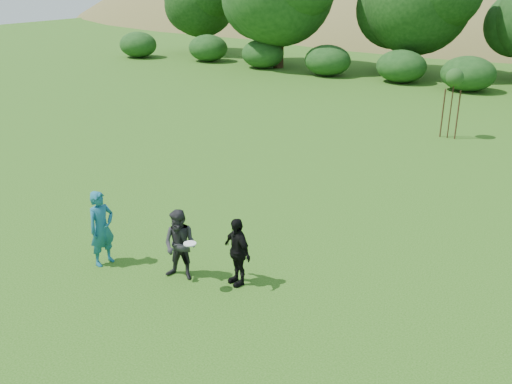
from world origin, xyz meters
TOP-DOWN VIEW (x-y plane):
  - ground at (0.00, 0.00)m, footprint 120.00×120.00m
  - player_teal at (-2.09, -0.43)m, footprint 0.52×0.71m
  - player_grey at (-0.10, -0.02)m, footprint 0.91×0.77m
  - player_black at (1.09, 0.46)m, footprint 0.99×0.71m
  - frisbee at (0.43, -0.33)m, footprint 0.27×0.27m
  - sapling at (2.00, 14.82)m, footprint 0.70×0.70m

SIDE VIEW (x-z plane):
  - ground at x=0.00m, z-range 0.00..0.00m
  - player_black at x=1.09m, z-range 0.00..1.56m
  - player_grey at x=-0.10m, z-range 0.00..1.64m
  - player_teal at x=-2.09m, z-range 0.00..1.81m
  - frisbee at x=0.43m, z-range 1.12..1.14m
  - sapling at x=2.00m, z-range 0.99..3.84m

